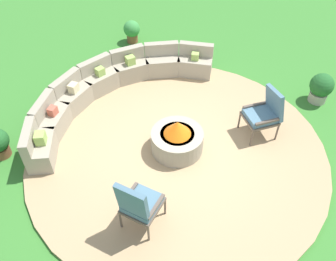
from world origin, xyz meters
The scene contains 8 objects.
ground_plane centered at (0.00, 0.00, 0.00)m, with size 24.00×24.00×0.00m, color #387A2D.
patio_circle centered at (0.00, 0.00, 0.03)m, with size 5.69×5.69×0.06m, color tan.
fire_pit centered at (0.00, 0.00, 0.33)m, with size 0.98×0.98×0.70m.
curved_stone_bench centered at (0.56, 1.98, 0.36)m, with size 4.63×2.29×0.74m.
lounge_chair_front_left centered at (-1.71, -0.34, 0.63)m, with size 0.64×0.57×1.14m.
lounge_chair_front_right centered at (1.26, -1.20, 0.60)m, with size 0.81×0.84×1.04m.
potted_plant_0 centered at (2.83, 3.06, 0.33)m, with size 0.43×0.43×0.60m.
potted_plant_2 centered at (2.93, -1.88, 0.37)m, with size 0.51×0.51×0.69m.
Camera 1 is at (-4.09, -2.30, 5.17)m, focal length 38.64 mm.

